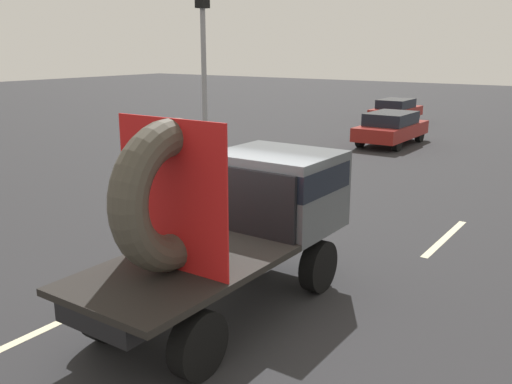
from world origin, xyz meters
The scene contains 8 objects.
ground_plane centered at (0.00, 0.00, 0.00)m, with size 120.00×120.00×0.00m, color #28282B.
flatbed_truck centered at (0.10, 0.25, 1.59)m, with size 2.02×5.06×3.24m.
distant_sedan centered at (-3.65, 16.37, 0.76)m, with size 1.86×4.34×1.41m.
traffic_light centered at (-6.16, 6.86, 4.00)m, with size 0.42×0.36×6.17m.
lane_dash_left_near centered at (-1.77, -2.05, 0.00)m, with size 2.25×0.16×0.01m, color beige.
lane_dash_left_far centered at (-1.77, 5.86, 0.00)m, with size 2.68×0.16×0.01m, color beige.
lane_dash_right_far centered at (1.98, 5.36, 0.00)m, with size 2.91×0.16×0.01m, color beige.
oncoming_car centered at (-6.18, 23.55, 0.70)m, with size 1.72×4.02×1.31m.
Camera 1 is at (5.19, -6.71, 4.14)m, focal length 39.03 mm.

